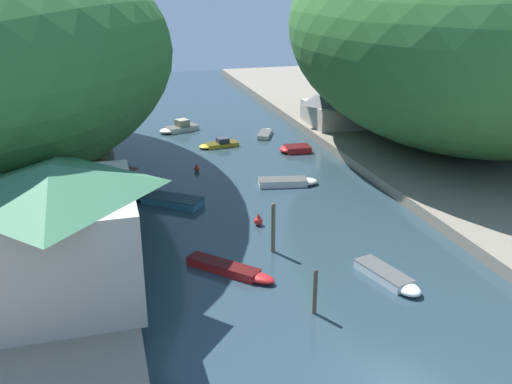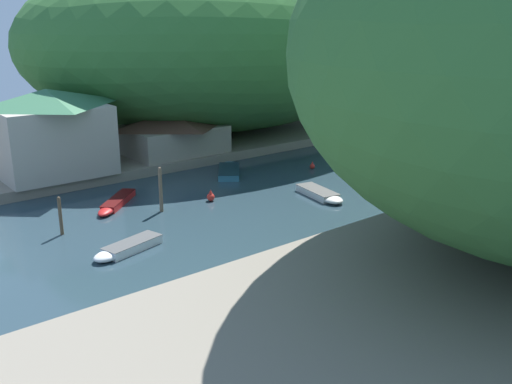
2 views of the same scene
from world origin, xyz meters
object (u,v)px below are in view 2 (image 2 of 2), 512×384
at_px(boat_near_quay, 322,195).
at_px(boat_mid_channel, 464,169).
at_px(boat_white_cruiser, 412,145).
at_px(boat_red_skiff, 428,184).
at_px(boat_far_upstream, 125,249).
at_px(boat_navy_launch, 229,170).
at_px(person_on_quay, 164,151).
at_px(boathouse_shed, 171,131).
at_px(boat_yellow_tender, 391,161).
at_px(channel_buoy_near, 312,166).
at_px(waterfront_building, 50,131).
at_px(channel_buoy_far, 211,197).
at_px(boat_open_rowboat, 115,203).

height_order(boat_near_quay, boat_mid_channel, boat_near_quay).
distance_m(boat_white_cruiser, boat_red_skiff, 16.20).
bearing_deg(boat_far_upstream, boat_navy_launch, -70.03).
relative_size(boat_red_skiff, person_on_quay, 2.06).
bearing_deg(boat_far_upstream, boat_red_skiff, -111.78).
distance_m(boathouse_shed, boat_near_quay, 19.99).
bearing_deg(boat_far_upstream, boat_yellow_tender, -97.68).
xyz_separation_m(boat_red_skiff, boat_navy_launch, (-15.33, -11.09, -0.00)).
bearing_deg(boat_near_quay, boat_red_skiff, 169.30).
xyz_separation_m(boat_yellow_tender, boat_navy_launch, (-7.84, -15.21, 0.02)).
height_order(boat_yellow_tender, boat_mid_channel, boat_yellow_tender).
height_order(boat_yellow_tender, boat_navy_launch, boat_yellow_tender).
bearing_deg(boat_red_skiff, boat_far_upstream, 178.19).
bearing_deg(boat_near_quay, person_on_quay, -61.34).
relative_size(boat_near_quay, boat_red_skiff, 1.63).
distance_m(boat_yellow_tender, boat_far_upstream, 32.57).
xyz_separation_m(boat_navy_launch, channel_buoy_near, (4.04, 7.50, -0.02)).
relative_size(waterfront_building, boat_yellow_tender, 2.18).
bearing_deg(boat_red_skiff, channel_buoy_near, 112.84).
bearing_deg(channel_buoy_far, boat_white_cruiser, 93.43).
relative_size(boat_mid_channel, boat_navy_launch, 0.75).
xyz_separation_m(boathouse_shed, boat_far_upstream, (19.89, -15.44, -2.91)).
bearing_deg(boat_mid_channel, boathouse_shed, -112.87).
height_order(boathouse_shed, boat_yellow_tender, boathouse_shed).
distance_m(waterfront_building, channel_buoy_near, 25.34).
relative_size(boat_open_rowboat, channel_buoy_near, 7.05).
bearing_deg(boat_open_rowboat, person_on_quay, -92.77).
distance_m(waterfront_building, boat_near_quay, 25.19).
distance_m(boat_white_cruiser, boat_far_upstream, 40.95).
bearing_deg(boat_red_skiff, boat_near_quay, 163.94).
height_order(waterfront_building, boat_red_skiff, waterfront_building).
xyz_separation_m(boathouse_shed, person_on_quay, (2.69, -2.53, -1.30)).
bearing_deg(boat_white_cruiser, boat_yellow_tender, 179.93).
bearing_deg(channel_buoy_far, channel_buoy_near, 99.22).
relative_size(boat_yellow_tender, boat_far_upstream, 0.87).
relative_size(boat_near_quay, boat_white_cruiser, 1.06).
height_order(boat_red_skiff, channel_buoy_far, channel_buoy_far).
relative_size(boathouse_shed, boat_far_upstream, 2.01).
bearing_deg(boathouse_shed, boat_near_quay, 8.68).
bearing_deg(boat_white_cruiser, person_on_quay, 137.61).
height_order(boathouse_shed, boat_red_skiff, boathouse_shed).
distance_m(boat_yellow_tender, boat_navy_launch, 17.11).
bearing_deg(boat_far_upstream, channel_buoy_near, -87.14).
bearing_deg(channel_buoy_near, person_on_quay, -128.68).
bearing_deg(waterfront_building, channel_buoy_near, 62.63).
xyz_separation_m(waterfront_building, boat_far_upstream, (19.28, -2.48, -4.59)).
height_order(boathouse_shed, boat_white_cruiser, boathouse_shed).
bearing_deg(boathouse_shed, boat_yellow_tender, 46.79).
xyz_separation_m(boat_mid_channel, boat_far_upstream, (-2.44, -35.60, 0.06)).
distance_m(boathouse_shed, boat_far_upstream, 25.34).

